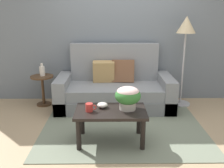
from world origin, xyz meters
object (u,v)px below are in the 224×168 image
floor_lamp (186,35)px  potted_plant (128,96)px  coffee_table (111,115)px  side_table (43,85)px  snack_bowl (102,105)px  table_vase (42,71)px  couch (115,89)px  coffee_mug (89,107)px

floor_lamp → potted_plant: 1.85m
coffee_table → potted_plant: size_ratio=2.75×
side_table → floor_lamp: (2.55, -0.00, 0.90)m
snack_bowl → table_vase: bearing=130.6°
side_table → coffee_table: bearing=-48.2°
couch → coffee_mug: bearing=-104.6°
couch → potted_plant: 1.32m
potted_plant → snack_bowl: bearing=170.2°
side_table → table_vase: bearing=41.5°
coffee_table → floor_lamp: 2.11m
coffee_table → table_vase: size_ratio=3.98×
snack_bowl → table_vase: 1.72m
potted_plant → table_vase: bearing=136.8°
couch → floor_lamp: bearing=3.3°
coffee_mug → side_table: bearing=124.3°
side_table → snack_bowl: bearing=-48.9°
side_table → floor_lamp: bearing=-0.0°
side_table → potted_plant: (1.46, -1.35, 0.25)m
snack_bowl → table_vase: size_ratio=0.60×
floor_lamp → snack_bowl: bearing=-137.7°
table_vase → potted_plant: bearing=-43.2°
snack_bowl → potted_plant: bearing=-9.8°
potted_plant → coffee_mug: potted_plant is taller
floor_lamp → coffee_mug: 2.26m
coffee_mug → snack_bowl: size_ratio=1.01×
floor_lamp → coffee_mug: floor_lamp is taller
coffee_mug → floor_lamp: bearing=41.8°
potted_plant → coffee_table: bearing=-172.1°
side_table → potted_plant: size_ratio=1.66×
table_vase → coffee_mug: bearing=-56.2°
potted_plant → table_vase: (-1.45, 1.36, 0.02)m
side_table → coffee_mug: 1.72m
coffee_mug → table_vase: size_ratio=0.61×
floor_lamp → snack_bowl: floor_lamp is taller
floor_lamp → coffee_mug: size_ratio=11.36×
couch → table_vase: couch is taller
snack_bowl → table_vase: (-1.12, 1.30, 0.16)m
couch → floor_lamp: 1.57m
floor_lamp → coffee_mug: (-1.58, -1.42, -0.78)m
potted_plant → table_vase: 1.99m
couch → potted_plant: bearing=-83.6°
snack_bowl → coffee_table: bearing=-38.9°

